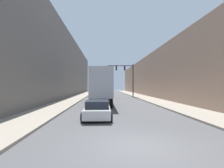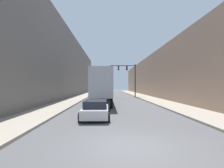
# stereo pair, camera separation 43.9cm
# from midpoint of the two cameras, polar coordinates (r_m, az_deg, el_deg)

# --- Properties ---
(ground_plane) EXTENTS (200.00, 200.00, 0.00)m
(ground_plane) POSITION_cam_midpoint_polar(r_m,az_deg,el_deg) (7.25, 6.87, -19.56)
(ground_plane) COLOR #4C4C4F
(sidewalk_right) EXTENTS (3.33, 80.00, 0.15)m
(sidewalk_right) POSITION_cam_midpoint_polar(r_m,az_deg,el_deg) (37.63, 8.98, -4.04)
(sidewalk_right) COLOR gray
(sidewalk_right) RESTS_ON ground
(sidewalk_left) EXTENTS (3.33, 80.00, 0.15)m
(sidewalk_left) POSITION_cam_midpoint_polar(r_m,az_deg,el_deg) (37.22, -11.19, -4.07)
(sidewalk_left) COLOR gray
(sidewalk_left) RESTS_ON ground
(building_right) EXTENTS (6.00, 80.00, 9.01)m
(building_right) POSITION_cam_midpoint_polar(r_m,az_deg,el_deg) (38.84, 15.73, 2.62)
(building_right) COLOR #997A66
(building_right) RESTS_ON ground
(building_left) EXTENTS (6.00, 80.00, 13.21)m
(building_left) POSITION_cam_midpoint_polar(r_m,az_deg,el_deg) (38.35, -18.12, 5.82)
(building_left) COLOR #66605B
(building_left) RESTS_ON ground
(semi_truck) EXTENTS (2.47, 13.44, 4.30)m
(semi_truck) POSITION_cam_midpoint_polar(r_m,az_deg,el_deg) (23.52, -3.92, -0.42)
(semi_truck) COLOR #B2B7C1
(semi_truck) RESTS_ON ground
(sedan_car) EXTENTS (2.05, 4.41, 1.30)m
(sedan_car) POSITION_cam_midpoint_polar(r_m,az_deg,el_deg) (13.05, -5.72, -8.21)
(sedan_car) COLOR silver
(sedan_car) RESTS_ON ground
(traffic_signal_gantry) EXTENTS (5.25, 0.35, 6.77)m
(traffic_signal_gantry) POSITION_cam_midpoint_polar(r_m,az_deg,el_deg) (36.00, 4.73, 3.02)
(traffic_signal_gantry) COLOR black
(traffic_signal_gantry) RESTS_ON ground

